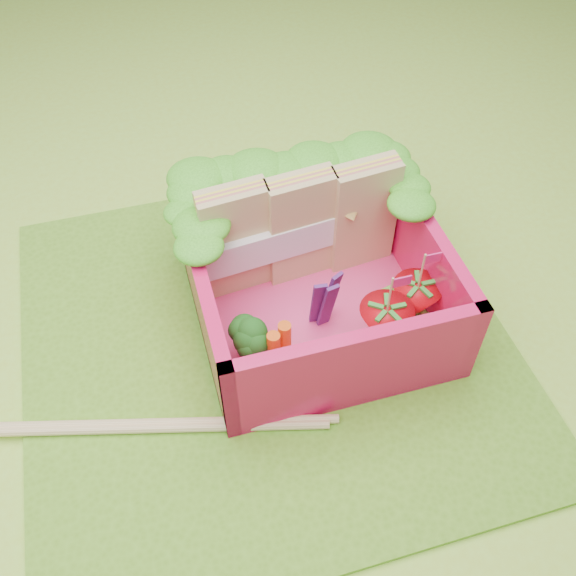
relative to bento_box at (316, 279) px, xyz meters
The scene contains 13 objects.
ground 0.45m from the bento_box, 161.24° to the right, with size 14.00×14.00×0.00m, color #A4CB39.
placemat 0.44m from the bento_box, 161.24° to the right, with size 2.60×2.60×0.03m, color #5E9822.
bento_floor 0.25m from the bento_box, 90.00° to the right, with size 1.30×1.30×0.05m, color #EE3C7D.
bento_box is the anchor object (origin of this frame).
lettuce_ruffle 0.57m from the bento_box, 90.00° to the left, with size 1.43×0.77×0.11m.
sandwich_stack 0.32m from the bento_box, 89.13° to the left, with size 1.24×0.30×0.68m.
broccoli 0.51m from the bento_box, 149.38° to the right, with size 0.32×0.32×0.26m.
carrot_sticks 0.45m from the bento_box, 132.42° to the right, with size 0.14×0.11×0.29m.
purple_wedges 0.14m from the bento_box, 85.95° to the right, with size 0.15×0.11×0.38m.
strawberry_left 0.45m from the bento_box, 53.06° to the right, with size 0.28×0.28×0.52m.
strawberry_right 0.55m from the bento_box, 25.68° to the right, with size 0.27×0.27×0.51m.
snap_peas 0.50m from the bento_box, 27.29° to the right, with size 0.58×0.51×0.05m.
chopsticks 1.31m from the bento_box, 160.09° to the right, with size 2.23×0.62×0.05m.
Camera 1 is at (-0.47, -2.08, 2.87)m, focal length 40.00 mm.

